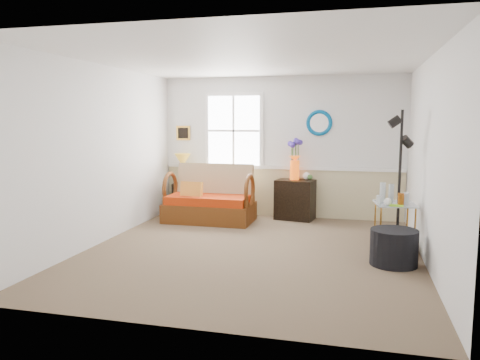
% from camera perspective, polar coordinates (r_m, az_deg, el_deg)
% --- Properties ---
extents(floor, '(4.50, 5.00, 0.01)m').
position_cam_1_polar(floor, '(6.53, 1.36, -8.67)').
color(floor, brown).
rests_on(floor, ground).
extents(ceiling, '(4.50, 5.00, 0.01)m').
position_cam_1_polar(ceiling, '(6.33, 1.44, 14.58)').
color(ceiling, white).
rests_on(ceiling, walls).
extents(walls, '(4.51, 5.01, 2.60)m').
position_cam_1_polar(walls, '(6.30, 1.40, 2.77)').
color(walls, white).
rests_on(walls, floor).
extents(wainscot, '(4.46, 0.02, 0.90)m').
position_cam_1_polar(wainscot, '(8.82, 4.92, -1.52)').
color(wainscot, '#C5B88A').
rests_on(wainscot, walls).
extents(chair_rail, '(4.46, 0.04, 0.06)m').
position_cam_1_polar(chair_rail, '(8.75, 4.94, 1.51)').
color(chair_rail, white).
rests_on(chair_rail, walls).
extents(window, '(1.14, 0.06, 1.44)m').
position_cam_1_polar(window, '(8.90, -0.77, 6.02)').
color(window, white).
rests_on(window, walls).
extents(picture, '(0.28, 0.03, 0.28)m').
position_cam_1_polar(picture, '(9.22, -6.93, 5.71)').
color(picture, gold).
rests_on(picture, walls).
extents(mirror, '(0.47, 0.07, 0.47)m').
position_cam_1_polar(mirror, '(8.63, 9.64, 6.88)').
color(mirror, '#0079C2').
rests_on(mirror, walls).
extents(loveseat, '(1.55, 0.88, 1.01)m').
position_cam_1_polar(loveseat, '(8.34, -3.76, -1.64)').
color(loveseat, '#512C0D').
rests_on(loveseat, floor).
extents(throw_pillow, '(0.40, 0.13, 0.39)m').
position_cam_1_polar(throw_pillow, '(8.29, -5.96, -1.57)').
color(throw_pillow, orange).
rests_on(throw_pillow, loveseat).
extents(lamp_stand, '(0.38, 0.38, 0.59)m').
position_cam_1_polar(lamp_stand, '(9.14, -7.06, -2.21)').
color(lamp_stand, black).
rests_on(lamp_stand, floor).
extents(table_lamp, '(0.31, 0.31, 0.57)m').
position_cam_1_polar(table_lamp, '(9.08, -6.99, 1.42)').
color(table_lamp, '#BC8A25').
rests_on(table_lamp, lamp_stand).
extents(potted_plant, '(0.37, 0.40, 0.28)m').
position_cam_1_polar(potted_plant, '(9.08, -6.23, 0.53)').
color(potted_plant, '#426C32').
rests_on(potted_plant, lamp_stand).
extents(cabinet, '(0.74, 0.54, 0.72)m').
position_cam_1_polar(cabinet, '(8.58, 6.73, -2.39)').
color(cabinet, black).
rests_on(cabinet, floor).
extents(flower_vase, '(0.27, 0.27, 0.73)m').
position_cam_1_polar(flower_vase, '(8.53, 6.69, 2.47)').
color(flower_vase, '#D44B0B').
rests_on(flower_vase, cabinet).
extents(side_table, '(0.59, 0.59, 0.67)m').
position_cam_1_polar(side_table, '(6.82, 18.28, -5.46)').
color(side_table, '#A36C21').
rests_on(side_table, floor).
extents(tabletop_items, '(0.49, 0.49, 0.27)m').
position_cam_1_polar(tabletop_items, '(6.70, 18.10, -1.62)').
color(tabletop_items, silver).
rests_on(tabletop_items, side_table).
extents(floor_lamp, '(0.31, 0.31, 1.94)m').
position_cam_1_polar(floor_lamp, '(6.73, 18.86, -0.16)').
color(floor_lamp, black).
rests_on(floor_lamp, floor).
extents(ottoman, '(0.63, 0.63, 0.45)m').
position_cam_1_polar(ottoman, '(6.19, 18.25, -7.80)').
color(ottoman, black).
rests_on(ottoman, floor).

